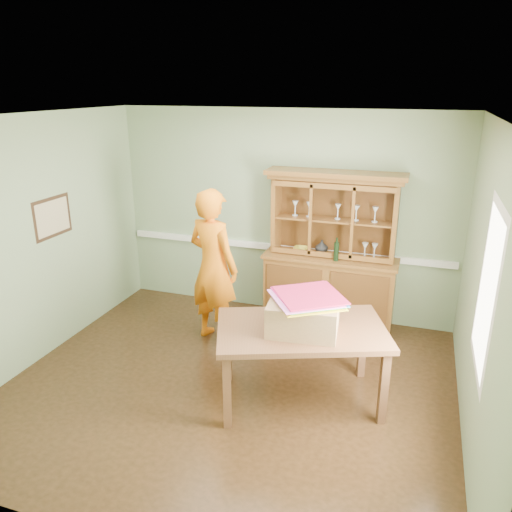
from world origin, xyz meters
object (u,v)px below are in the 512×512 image
(china_hutch, at_px, (330,273))
(cardboard_box, at_px, (303,316))
(dining_table, at_px, (301,336))
(person, at_px, (213,267))

(china_hutch, bearing_deg, cardboard_box, -87.50)
(dining_table, bearing_deg, person, 123.83)
(cardboard_box, relative_size, person, 0.34)
(cardboard_box, bearing_deg, china_hutch, 92.50)
(china_hutch, bearing_deg, dining_table, -88.31)
(china_hutch, height_order, person, china_hutch)
(person, bearing_deg, china_hutch, -126.84)
(china_hutch, relative_size, person, 1.06)
(dining_table, height_order, person, person)
(dining_table, distance_m, person, 1.60)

